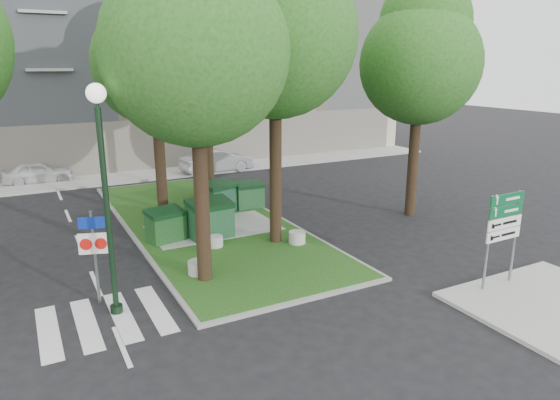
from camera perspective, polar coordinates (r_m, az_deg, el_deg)
ground at (r=14.25m, az=0.77°, el=-11.89°), size 120.00×120.00×0.00m
median_island at (r=21.22m, az=-8.49°, el=-2.58°), size 6.00×16.00×0.12m
median_kerb at (r=21.22m, az=-8.49°, el=-2.60°), size 6.30×16.30×0.10m
sidewalk_corner at (r=16.08m, az=28.59°, el=-10.34°), size 5.00×4.00×0.12m
building_sidewalk at (r=30.91m, az=-15.99°, el=2.65°), size 42.00×3.00×0.12m
zebra_crossing at (r=14.38m, az=-15.80°, el=-12.23°), size 5.00×3.00×0.01m
apartment_building at (r=37.63m, az=-19.50°, el=16.73°), size 41.00×12.00×16.00m
tree_median_near_left at (r=14.47m, az=-9.47°, el=18.30°), size 5.20×5.20×10.53m
tree_median_near_right at (r=17.74m, az=-0.38°, el=20.06°), size 5.60×5.60×11.46m
tree_median_mid at (r=20.83m, az=-14.10°, el=16.15°), size 4.80×4.80×9.99m
tree_median_far at (r=24.71m, az=-8.53°, el=19.34°), size 5.80×5.80×11.93m
tree_street_right at (r=22.20m, az=15.86°, el=15.96°), size 5.00×5.00×10.06m
dumpster_a at (r=19.04m, az=-12.94°, el=-2.82°), size 1.51×1.20×1.25m
dumpster_b at (r=19.07m, az=-8.00°, el=-2.15°), size 1.72×1.28×1.50m
dumpster_c at (r=22.41m, az=-6.90°, el=0.36°), size 1.71×1.42×1.37m
dumpster_d at (r=22.93m, az=-3.63°, el=0.60°), size 1.36×0.98×1.22m
bollard_left at (r=16.02m, az=-9.40°, el=-7.61°), size 0.60×0.60×0.43m
bollard_right at (r=18.43m, az=1.97°, el=-4.28°), size 0.61×0.61×0.44m
bollard_mid at (r=18.24m, az=-7.41°, el=-4.69°), size 0.56×0.56×0.40m
litter_bin at (r=25.64m, az=-8.86°, el=1.52°), size 0.42×0.42×0.73m
street_lamp at (r=13.28m, az=-19.49°, el=2.72°), size 0.48×0.48×6.07m
traffic_sign_pole at (r=14.60m, az=-20.49°, el=-4.83°), size 0.78×0.30×2.70m
directional_sign at (r=15.88m, az=24.17°, el=-2.61°), size 1.41×0.11×2.82m
car_white at (r=31.17m, az=-25.97°, el=2.86°), size 3.70×1.51×1.26m
car_silver at (r=31.10m, az=-7.21°, el=4.47°), size 4.62×2.08×1.47m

